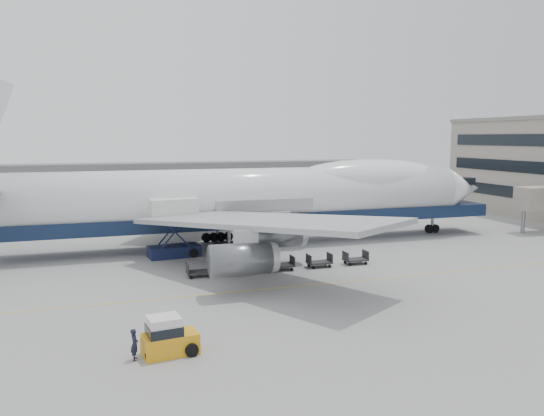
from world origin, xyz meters
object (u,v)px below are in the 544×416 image
object	(u,v)px
baggage_tug	(168,337)
ground_worker	(135,344)
catering_truck	(173,224)
airliner	(253,197)

from	to	relation	value
baggage_tug	ground_worker	world-z (taller)	baggage_tug
catering_truck	ground_worker	distance (m)	26.29
airliner	catering_truck	bearing A→B (deg)	-160.26
baggage_tug	airliner	bearing A→B (deg)	57.80
airliner	catering_truck	xyz separation A→B (m)	(-9.71, -3.48, -2.17)
catering_truck	ground_worker	bearing A→B (deg)	-108.54
ground_worker	airliner	bearing A→B (deg)	-25.01
airliner	baggage_tug	size ratio (longest dim) A/B	20.33
catering_truck	ground_worker	size ratio (longest dim) A/B	3.41
catering_truck	baggage_tug	xyz separation A→B (m)	(-3.82, -25.35, -2.44)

